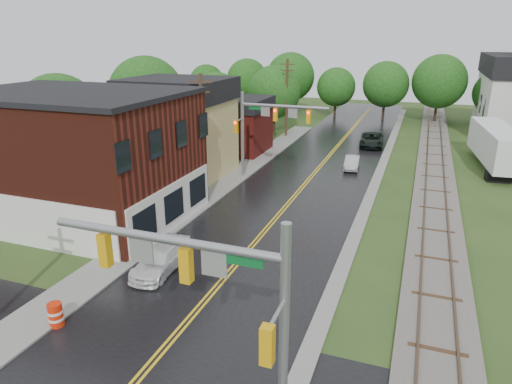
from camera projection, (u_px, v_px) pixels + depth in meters
The scene contains 20 objects.
main_road at pixel (314, 173), 40.26m from camera, with size 10.00×90.00×0.02m, color black.
curb_right at pixel (383, 165), 42.94m from camera, with size 0.80×70.00×0.12m, color gray.
sidewalk_left at pixel (227, 182), 37.85m from camera, with size 2.40×50.00×0.12m, color gray.
brick_building at pixel (76, 156), 29.67m from camera, with size 14.30×10.30×8.30m.
yellow_house at pixel (180, 138), 39.26m from camera, with size 8.00×7.00×6.40m, color tan.
darkred_building at pixel (232, 130), 47.24m from camera, with size 7.00×6.00×4.40m, color #3F0F0C.
railroad at pixel (435, 168), 41.40m from camera, with size 3.20×80.00×0.30m.
traffic_signal_near at pixel (211, 287), 12.67m from camera, with size 7.34×0.30×7.20m.
traffic_signal_far at pixel (267, 121), 37.11m from camera, with size 7.34×0.43×7.20m.
utility_pole_b at pixel (202, 133), 33.84m from camera, with size 1.80×0.28×9.00m.
utility_pole_c at pixel (287, 97), 53.36m from camera, with size 1.80×0.28×9.00m.
tree_left_a at pixel (61, 117), 37.88m from camera, with size 6.80×6.80×8.67m.
tree_left_b at pixel (148, 96), 45.90m from camera, with size 7.60×7.60×9.69m.
tree_left_c at pixel (217, 100), 52.08m from camera, with size 6.00×6.00×7.65m.
tree_left_e at pixel (275, 93), 55.68m from camera, with size 6.40×6.40×8.16m.
suv_dark at pixel (372, 140), 49.75m from camera, with size 2.40×5.21×1.45m, color black.
sedan_silver at pixel (352, 163), 41.43m from camera, with size 1.24×3.55×1.17m, color #B0B0B5.
pickup_white at pixel (160, 260), 23.43m from camera, with size 1.71×4.22×1.22m, color silver.
semi_trailer at pixel (496, 144), 41.18m from camera, with size 3.72×11.89×3.72m.
construction_barrel at pixel (56, 315), 19.02m from camera, with size 0.60×0.60×1.06m, color red.
Camera 1 is at (8.48, -8.00, 11.60)m, focal length 32.00 mm.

